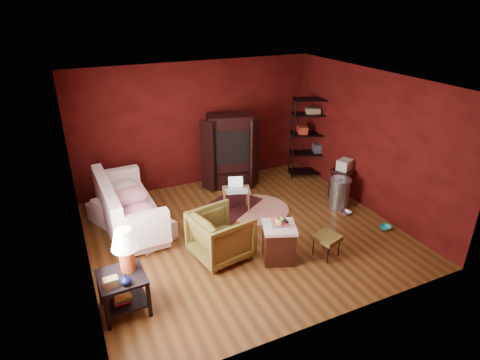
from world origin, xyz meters
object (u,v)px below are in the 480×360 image
(tv_armoire, at_px, (230,150))
(sofa, at_px, (129,212))
(side_table, at_px, (124,264))
(hamper, at_px, (279,242))
(wire_shelving, at_px, (312,134))
(armchair, at_px, (221,233))
(laptop_desk, at_px, (236,191))

(tv_armoire, bearing_deg, sofa, -143.81)
(side_table, bearing_deg, hamper, 2.02)
(hamper, height_order, tv_armoire, tv_armoire)
(side_table, distance_m, wire_shelving, 5.66)
(sofa, bearing_deg, side_table, 143.50)
(armchair, bearing_deg, wire_shelving, -65.80)
(armchair, distance_m, hamper, 0.97)
(sofa, xyz_separation_m, laptop_desk, (2.13, -0.14, 0.06))
(side_table, height_order, hamper, side_table)
(hamper, bearing_deg, tv_armoire, 81.96)
(sofa, height_order, tv_armoire, tv_armoire)
(side_table, xyz_separation_m, laptop_desk, (2.56, 1.94, -0.31))
(tv_armoire, bearing_deg, armchair, -102.19)
(sofa, height_order, side_table, side_table)
(sofa, relative_size, side_table, 1.52)
(sofa, bearing_deg, laptop_desk, -118.77)
(armchair, relative_size, laptop_desk, 1.31)
(laptop_desk, bearing_deg, hamper, -73.05)
(side_table, bearing_deg, sofa, 78.41)
(armchair, bearing_deg, laptop_desk, -43.56)
(side_table, bearing_deg, armchair, 19.09)
(side_table, height_order, tv_armoire, tv_armoire)
(armchair, xyz_separation_m, side_table, (-1.66, -0.57, 0.29))
(side_table, relative_size, wire_shelving, 0.64)
(armchair, height_order, hamper, armchair)
(armchair, height_order, wire_shelving, wire_shelving)
(hamper, distance_m, wire_shelving, 3.70)
(armchair, bearing_deg, hamper, -130.28)
(wire_shelving, bearing_deg, hamper, -110.85)
(sofa, xyz_separation_m, side_table, (-0.43, -2.08, 0.37))
(sofa, distance_m, hamper, 2.87)
(side_table, xyz_separation_m, hamper, (2.49, 0.09, -0.40))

